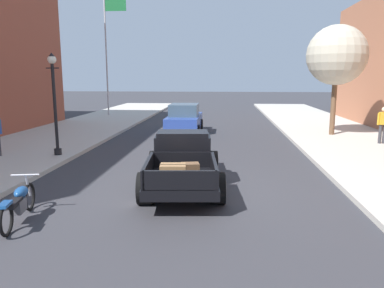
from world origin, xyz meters
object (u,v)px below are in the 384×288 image
(pedestrian_sidewalk_right, at_px, (383,123))
(flagpole, at_px, (109,42))
(motorcycle_parked, at_px, (18,203))
(car_background_blue, at_px, (184,120))
(hotrod_truck_black, at_px, (183,160))
(street_lamp_near, at_px, (54,97))
(street_tree_second, at_px, (337,55))

(pedestrian_sidewalk_right, bearing_deg, flagpole, 144.73)
(motorcycle_parked, xyz_separation_m, car_background_blue, (2.18, 13.12, 0.33))
(motorcycle_parked, distance_m, car_background_blue, 13.31)
(hotrod_truck_black, bearing_deg, motorcycle_parked, -136.32)
(motorcycle_parked, height_order, pedestrian_sidewalk_right, pedestrian_sidewalk_right)
(street_lamp_near, distance_m, flagpole, 15.59)
(car_background_blue, bearing_deg, hotrod_truck_black, -84.07)
(pedestrian_sidewalk_right, height_order, street_lamp_near, street_lamp_near)
(hotrod_truck_black, relative_size, car_background_blue, 1.17)
(flagpole, xyz_separation_m, street_tree_second, (14.52, -8.79, -1.59))
(motorcycle_parked, xyz_separation_m, street_lamp_near, (-2.01, 6.25, 1.94))
(hotrod_truck_black, bearing_deg, flagpole, 113.07)
(hotrod_truck_black, height_order, street_lamp_near, street_lamp_near)
(hotrod_truck_black, distance_m, car_background_blue, 10.10)
(car_background_blue, height_order, street_tree_second, street_tree_second)
(pedestrian_sidewalk_right, distance_m, street_tree_second, 4.28)
(car_background_blue, distance_m, street_lamp_near, 8.21)
(pedestrian_sidewalk_right, bearing_deg, street_lamp_near, -164.77)
(street_tree_second, bearing_deg, street_lamp_near, -152.62)
(flagpole, bearing_deg, street_tree_second, -31.20)
(street_lamp_near, bearing_deg, street_tree_second, 27.38)
(flagpole, bearing_deg, motorcycle_parked, -77.99)
(street_tree_second, bearing_deg, flagpole, 148.80)
(hotrod_truck_black, bearing_deg, street_tree_second, 54.17)
(hotrod_truck_black, relative_size, flagpole, 0.55)
(hotrod_truck_black, height_order, pedestrian_sidewalk_right, pedestrian_sidewalk_right)
(hotrod_truck_black, bearing_deg, pedestrian_sidewalk_right, 39.59)
(car_background_blue, distance_m, pedestrian_sidewalk_right, 9.86)
(flagpole, height_order, street_tree_second, flagpole)
(car_background_blue, bearing_deg, pedestrian_sidewalk_right, -18.93)
(motorcycle_parked, height_order, street_tree_second, street_tree_second)
(street_tree_second, bearing_deg, pedestrian_sidewalk_right, -59.37)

